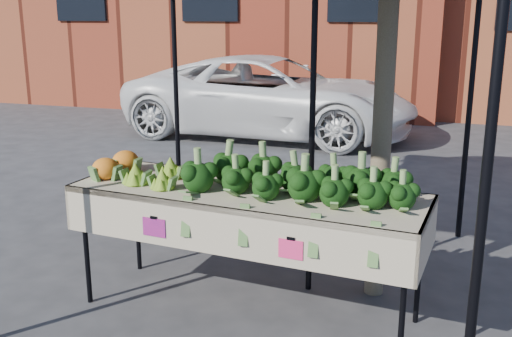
% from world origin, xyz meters
% --- Properties ---
extents(ground, '(90.00, 90.00, 0.00)m').
position_xyz_m(ground, '(0.00, 0.00, 0.00)').
color(ground, '#2F2F31').
extents(table, '(2.46, 1.01, 0.90)m').
position_xyz_m(table, '(-0.04, 0.12, 0.45)').
color(table, '#C2AD94').
rests_on(table, ground).
extents(canopy, '(3.16, 3.16, 2.74)m').
position_xyz_m(canopy, '(-0.06, 0.69, 1.37)').
color(canopy, black).
rests_on(canopy, ground).
extents(broccoli_heap, '(1.54, 0.57, 0.26)m').
position_xyz_m(broccoli_heap, '(0.32, 0.15, 1.03)').
color(broccoli_heap, black).
rests_on(broccoli_heap, table).
extents(romanesco_cluster, '(0.43, 0.47, 0.20)m').
position_xyz_m(romanesco_cluster, '(-0.70, 0.11, 1.00)').
color(romanesco_cluster, '#93AE2B').
rests_on(romanesco_cluster, table).
extents(cauliflower_pair, '(0.23, 0.43, 0.18)m').
position_xyz_m(cauliflower_pair, '(-1.07, 0.19, 0.99)').
color(cauliflower_pair, orange).
rests_on(cauliflower_pair, table).
extents(street_tree, '(2.06, 2.06, 4.06)m').
position_xyz_m(street_tree, '(0.78, 0.71, 2.03)').
color(street_tree, '#1E4C14').
rests_on(street_tree, ground).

